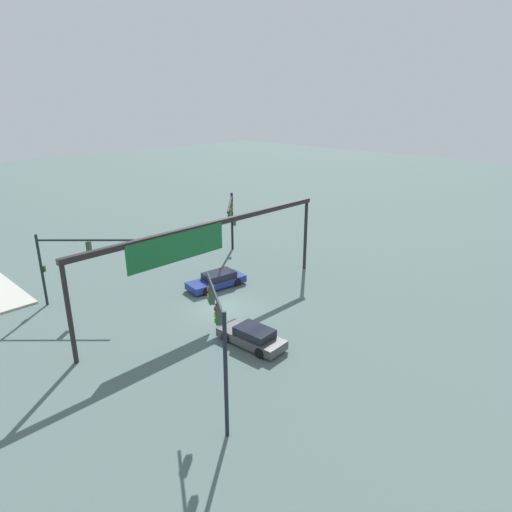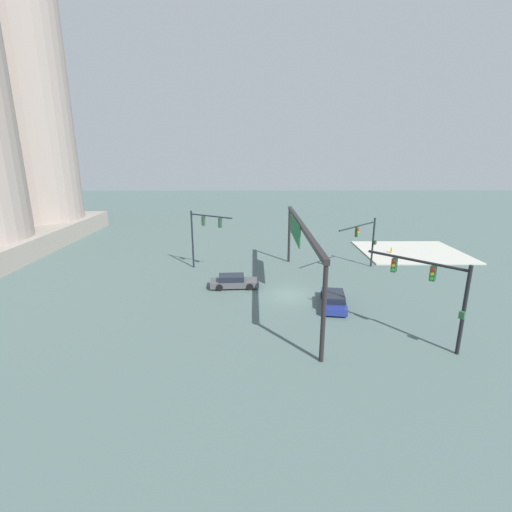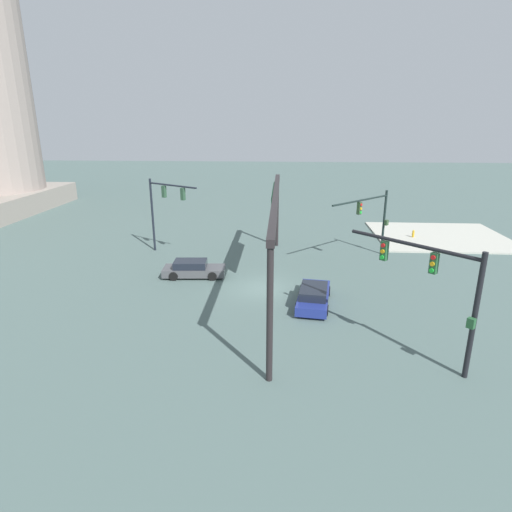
{
  "view_description": "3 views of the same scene",
  "coord_description": "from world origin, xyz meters",
  "px_view_note": "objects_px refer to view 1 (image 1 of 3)",
  "views": [
    {
      "loc": [
        19.13,
        22.04,
        14.38
      ],
      "look_at": [
        -2.78,
        0.65,
        3.51
      ],
      "focal_mm": 31.33,
      "sensor_mm": 36.0,
      "label": 1
    },
    {
      "loc": [
        -29.77,
        3.15,
        11.92
      ],
      "look_at": [
        -0.51,
        2.96,
        3.74
      ],
      "focal_mm": 25.6,
      "sensor_mm": 36.0,
      "label": 2
    },
    {
      "loc": [
        -26.35,
        -1.29,
        10.68
      ],
      "look_at": [
        -1.34,
        0.27,
        2.73
      ],
      "focal_mm": 29.66,
      "sensor_mm": 36.0,
      "label": 3
    }
  ],
  "objects_px": {
    "traffic_signal_opposite_side": "(64,257)",
    "traffic_signal_cross_street": "(219,332)",
    "traffic_signal_near_corner": "(231,214)",
    "sedan_car_waiting_far": "(217,280)",
    "sedan_car_approaching": "(252,337)"
  },
  "relations": [
    {
      "from": "traffic_signal_opposite_side",
      "to": "sedan_car_waiting_far",
      "type": "xyz_separation_m",
      "value": [
        -9.69,
        5.24,
        -3.15
      ]
    },
    {
      "from": "traffic_signal_cross_street",
      "to": "sedan_car_approaching",
      "type": "height_order",
      "value": "traffic_signal_cross_street"
    },
    {
      "from": "traffic_signal_opposite_side",
      "to": "traffic_signal_cross_street",
      "type": "distance_m",
      "value": 17.01
    },
    {
      "from": "traffic_signal_near_corner",
      "to": "traffic_signal_opposite_side",
      "type": "xyz_separation_m",
      "value": [
        15.87,
        -0.3,
        -0.28
      ]
    },
    {
      "from": "traffic_signal_cross_street",
      "to": "sedan_car_waiting_far",
      "type": "distance_m",
      "value": 15.87
    },
    {
      "from": "traffic_signal_opposite_side",
      "to": "sedan_car_waiting_far",
      "type": "distance_m",
      "value": 11.45
    },
    {
      "from": "sedan_car_approaching",
      "to": "sedan_car_waiting_far",
      "type": "bearing_deg",
      "value": -31.55
    },
    {
      "from": "traffic_signal_near_corner",
      "to": "sedan_car_waiting_far",
      "type": "bearing_deg",
      "value": -5.87
    },
    {
      "from": "traffic_signal_cross_street",
      "to": "sedan_car_approaching",
      "type": "bearing_deg",
      "value": -26.22
    },
    {
      "from": "traffic_signal_opposite_side",
      "to": "sedan_car_approaching",
      "type": "relative_size",
      "value": 1.19
    },
    {
      "from": "traffic_signal_near_corner",
      "to": "traffic_signal_opposite_side",
      "type": "bearing_deg",
      "value": -45.56
    },
    {
      "from": "traffic_signal_near_corner",
      "to": "traffic_signal_opposite_side",
      "type": "height_order",
      "value": "traffic_signal_near_corner"
    },
    {
      "from": "traffic_signal_cross_street",
      "to": "sedan_car_waiting_far",
      "type": "height_order",
      "value": "traffic_signal_cross_street"
    },
    {
      "from": "sedan_car_approaching",
      "to": "traffic_signal_cross_street",
      "type": "bearing_deg",
      "value": 118.0
    },
    {
      "from": "traffic_signal_cross_street",
      "to": "traffic_signal_near_corner",
      "type": "bearing_deg",
      "value": -11.94
    }
  ]
}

